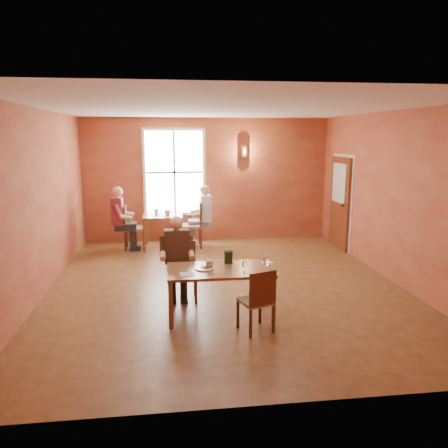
{
  "coord_description": "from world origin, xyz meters",
  "views": [
    {
      "loc": [
        -0.94,
        -7.21,
        2.55
      ],
      "look_at": [
        0.0,
        0.2,
        1.05
      ],
      "focal_mm": 35.0,
      "sensor_mm": 36.0,
      "label": 1
    }
  ],
  "objects": [
    {
      "name": "ground",
      "position": [
        0.0,
        0.0,
        0.0
      ],
      "size": [
        6.0,
        7.0,
        0.01
      ],
      "primitive_type": "cube",
      "color": "brown",
      "rests_on": "ground"
    },
    {
      "name": "wall_back",
      "position": [
        0.0,
        3.5,
        1.5
      ],
      "size": [
        6.0,
        0.04,
        3.0
      ],
      "primitive_type": "cube",
      "color": "brown",
      "rests_on": "ground"
    },
    {
      "name": "wall_front",
      "position": [
        0.0,
        -3.5,
        1.5
      ],
      "size": [
        6.0,
        0.04,
        3.0
      ],
      "primitive_type": "cube",
      "color": "brown",
      "rests_on": "ground"
    },
    {
      "name": "wall_left",
      "position": [
        -3.0,
        0.0,
        1.5
      ],
      "size": [
        0.04,
        7.0,
        3.0
      ],
      "primitive_type": "cube",
      "color": "brown",
      "rests_on": "ground"
    },
    {
      "name": "wall_right",
      "position": [
        3.0,
        0.0,
        1.5
      ],
      "size": [
        0.04,
        7.0,
        3.0
      ],
      "primitive_type": "cube",
      "color": "brown",
      "rests_on": "ground"
    },
    {
      "name": "ceiling",
      "position": [
        0.0,
        0.0,
        3.0
      ],
      "size": [
        6.0,
        7.0,
        0.04
      ],
      "primitive_type": "cube",
      "color": "white",
      "rests_on": "wall_back"
    },
    {
      "name": "window",
      "position": [
        -0.8,
        3.45,
        1.7
      ],
      "size": [
        1.36,
        0.1,
        1.96
      ],
      "primitive_type": "cube",
      "color": "white",
      "rests_on": "wall_back"
    },
    {
      "name": "door",
      "position": [
        2.94,
        2.3,
        1.05
      ],
      "size": [
        0.12,
        1.04,
        2.1
      ],
      "primitive_type": "cube",
      "color": "maroon",
      "rests_on": "ground"
    },
    {
      "name": "wall_sconce",
      "position": [
        0.9,
        3.4,
        2.2
      ],
      "size": [
        0.16,
        0.16,
        0.28
      ],
      "primitive_type": "cylinder",
      "color": "brown",
      "rests_on": "wall_back"
    },
    {
      "name": "main_table",
      "position": [
        -0.25,
        -1.28,
        0.35
      ],
      "size": [
        1.49,
        0.84,
        0.7
      ],
      "primitive_type": null,
      "color": "brown",
      "rests_on": "ground"
    },
    {
      "name": "chair_diner_main",
      "position": [
        -0.75,
        -0.63,
        0.46
      ],
      "size": [
        0.41,
        0.41,
        0.93
      ],
      "primitive_type": null,
      "rotation": [
        0.0,
        0.0,
        3.14
      ],
      "color": "#4B2516",
      "rests_on": "ground"
    },
    {
      "name": "diner_main",
      "position": [
        -0.75,
        -0.66,
        0.63
      ],
      "size": [
        0.51,
        0.51,
        1.27
      ],
      "primitive_type": null,
      "rotation": [
        0.0,
        0.0,
        3.14
      ],
      "color": "#3A271C",
      "rests_on": "ground"
    },
    {
      "name": "chair_empty",
      "position": [
        0.16,
        -1.85,
        0.43
      ],
      "size": [
        0.49,
        0.49,
        0.87
      ],
      "primitive_type": null,
      "rotation": [
        0.0,
        0.0,
        0.33
      ],
      "color": "#3C1A0E",
      "rests_on": "ground"
    },
    {
      "name": "plate_food",
      "position": [
        -0.46,
        -1.26,
        0.72
      ],
      "size": [
        0.35,
        0.35,
        0.04
      ],
      "primitive_type": "cylinder",
      "rotation": [
        0.0,
        0.0,
        -0.29
      ],
      "color": "white",
      "rests_on": "main_table"
    },
    {
      "name": "sandwich",
      "position": [
        -0.39,
        -1.25,
        0.75
      ],
      "size": [
        0.09,
        0.09,
        0.1
      ],
      "primitive_type": "cube",
      "rotation": [
        0.0,
        0.0,
        0.07
      ],
      "color": "#DFAA6B",
      "rests_on": "main_table"
    },
    {
      "name": "goblet_b",
      "position": [
        0.39,
        -1.44,
        0.79
      ],
      "size": [
        0.08,
        0.08,
        0.19
      ],
      "primitive_type": null,
      "rotation": [
        0.0,
        0.0,
        0.07
      ],
      "color": "white",
      "rests_on": "main_table"
    },
    {
      "name": "goblet_c",
      "position": [
        0.07,
        -1.47,
        0.79
      ],
      "size": [
        0.09,
        0.09,
        0.17
      ],
      "primitive_type": null,
      "rotation": [
        0.0,
        0.0,
        0.4
      ],
      "color": "white",
      "rests_on": "main_table"
    },
    {
      "name": "menu_stand",
      "position": [
        -0.09,
        -1.05,
        0.8
      ],
      "size": [
        0.13,
        0.08,
        0.2
      ],
      "primitive_type": "cube",
      "rotation": [
        0.0,
        0.0,
        0.14
      ],
      "color": "#203F25",
      "rests_on": "main_table"
    },
    {
      "name": "knife",
      "position": [
        -0.3,
        -1.53,
        0.7
      ],
      "size": [
        0.2,
        0.06,
        0.0
      ],
      "primitive_type": "cube",
      "rotation": [
        0.0,
        0.0,
        -0.24
      ],
      "color": "silver",
      "rests_on": "main_table"
    },
    {
      "name": "napkin",
      "position": [
        -0.73,
        -1.48,
        0.7
      ],
      "size": [
        0.19,
        0.19,
        0.01
      ],
      "primitive_type": "cube",
      "rotation": [
        0.0,
        0.0,
        0.03
      ],
      "color": "white",
      "rests_on": "main_table"
    },
    {
      "name": "side_plate",
      "position": [
        0.49,
        -1.08,
        0.71
      ],
      "size": [
        0.18,
        0.18,
        0.01
      ],
      "primitive_type": "cylinder",
      "rotation": [
        0.0,
        0.0,
        0.04
      ],
      "color": "white",
      "rests_on": "main_table"
    },
    {
      "name": "second_table",
      "position": [
        -1.1,
        2.77,
        0.39
      ],
      "size": [
        0.89,
        0.89,
        0.79
      ],
      "primitive_type": null,
      "color": "brown",
      "rests_on": "ground"
    },
    {
      "name": "chair_diner_white",
      "position": [
        -0.45,
        2.77,
        0.53
      ],
      "size": [
        0.47,
        0.47,
        1.07
      ],
      "primitive_type": null,
      "rotation": [
        0.0,
        0.0,
        1.57
      ],
      "color": "brown",
      "rests_on": "ground"
    },
    {
      "name": "diner_white",
      "position": [
        -0.42,
        2.77,
        0.7
      ],
      "size": [
        0.56,
        0.56,
        1.39
      ],
      "primitive_type": null,
      "rotation": [
        0.0,
        0.0,
        1.57
      ],
      "color": "white",
      "rests_on": "ground"
    },
    {
      "name": "chair_diner_maroon",
      "position": [
        -1.75,
        2.77,
        0.51
      ],
      "size": [
        0.45,
        0.45,
        1.01
      ],
      "primitive_type": null,
      "rotation": [
        0.0,
        0.0,
        -1.57
      ],
      "color": "#452916",
      "rests_on": "ground"
    },
    {
      "name": "diner_maroon",
      "position": [
        -1.78,
        2.77,
        0.71
      ],
      "size": [
        0.56,
        0.56,
        1.41
      ],
      "primitive_type": null,
      "rotation": [
        0.0,
        0.0,
        -1.57
      ],
      "color": "maroon",
      "rests_on": "ground"
    },
    {
      "name": "cup_a",
      "position": [
        -0.99,
        2.7,
        0.84
      ],
      "size": [
        0.15,
        0.15,
        0.11
      ],
      "primitive_type": "imported",
      "rotation": [
        0.0,
        0.0,
        -0.11
      ],
      "color": "white",
      "rests_on": "second_table"
    },
    {
      "name": "cup_b",
      "position": [
        -1.25,
        2.9,
        0.84
      ],
      "size": [
        0.12,
        0.12,
        0.11
      ],
      "primitive_type": "imported",
      "rotation": [
        0.0,
        0.0,
        -0.01
      ],
      "color": "white",
      "rests_on": "second_table"
    }
  ]
}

